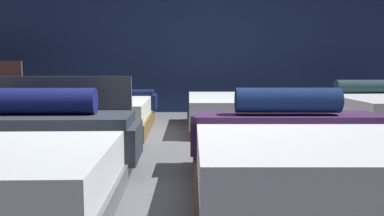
% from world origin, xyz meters
% --- Properties ---
extents(ground_plane, '(18.00, 18.00, 0.02)m').
position_xyz_m(ground_plane, '(0.00, 0.00, -0.01)').
color(ground_plane, '#5B5B60').
extents(showroom_back_wall, '(18.00, 0.06, 3.50)m').
position_xyz_m(showroom_back_wall, '(0.00, 3.57, 1.75)').
color(showroom_back_wall, navy).
rests_on(showroom_back_wall, ground_plane).
extents(bed_1, '(1.71, 2.12, 0.81)m').
position_xyz_m(bed_1, '(-1.07, -1.41, 0.24)').
color(bed_1, '#54595B').
rests_on(bed_1, ground_plane).
extents(bed_2, '(1.67, 1.99, 0.73)m').
position_xyz_m(bed_2, '(1.03, -1.45, 0.24)').
color(bed_2, brown).
rests_on(bed_2, ground_plane).
extents(bed_5, '(1.60, 2.15, 0.50)m').
position_xyz_m(bed_5, '(-1.07, 1.50, 0.23)').
color(bed_5, brown).
rests_on(bed_5, ground_plane).
extents(bed_6, '(1.66, 2.03, 0.46)m').
position_xyz_m(bed_6, '(1.03, 1.53, 0.23)').
color(bed_6, brown).
rests_on(bed_6, ground_plane).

